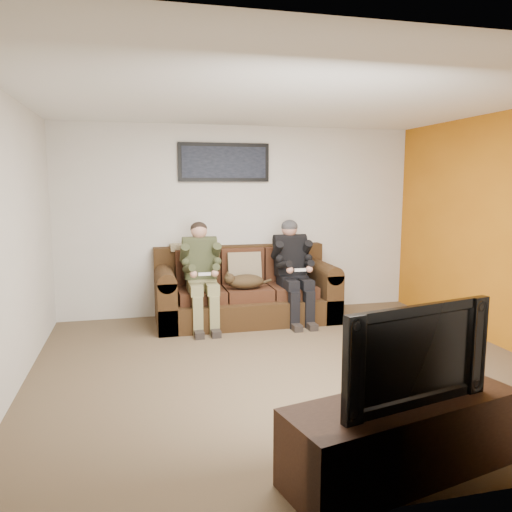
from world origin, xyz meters
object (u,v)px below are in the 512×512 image
object	(u,v)px
person_right	(293,264)
framed_poster	(224,162)
television	(406,351)
tv_stand	(402,437)
sofa	(245,292)
person_left	(201,268)
cat	(245,281)

from	to	relation	value
person_right	framed_poster	bearing A→B (deg)	144.38
person_right	television	size ratio (longest dim) A/B	1.23
television	tv_stand	bearing A→B (deg)	-110.20
sofa	television	size ratio (longest dim) A/B	2.17
framed_poster	television	world-z (taller)	framed_poster
sofa	framed_poster	size ratio (longest dim) A/B	1.89
person_left	television	xyz separation A→B (m)	(0.79, -3.59, 0.05)
sofa	cat	size ratio (longest dim) A/B	3.58
cat	framed_poster	world-z (taller)	framed_poster
person_left	cat	bearing A→B (deg)	-7.76
cat	tv_stand	distance (m)	3.54
person_left	person_right	xyz separation A→B (m)	(1.22, 0.00, 0.00)
person_right	cat	world-z (taller)	person_right
sofa	person_left	world-z (taller)	person_left
framed_poster	television	distance (m)	4.38
framed_poster	person_left	bearing A→B (deg)	-125.18
cat	person_right	bearing A→B (deg)	6.33
framed_poster	tv_stand	world-z (taller)	framed_poster
person_right	framed_poster	xyz separation A→B (m)	(-0.81, 0.58, 1.34)
tv_stand	person_right	bearing A→B (deg)	70.07
person_right	framed_poster	world-z (taller)	framed_poster
tv_stand	television	bearing A→B (deg)	69.80
person_right	framed_poster	size ratio (longest dim) A/B	1.07
framed_poster	sofa	bearing A→B (deg)	-62.35
cat	framed_poster	xyz separation A→B (m)	(-0.14, 0.65, 1.53)
person_right	person_left	bearing A→B (deg)	-179.98
framed_poster	television	xyz separation A→B (m)	(0.38, -4.17, -1.30)
tv_stand	television	size ratio (longest dim) A/B	1.44
person_left	person_right	bearing A→B (deg)	0.02
cat	tv_stand	world-z (taller)	cat
person_left	tv_stand	world-z (taller)	person_left
person_left	framed_poster	world-z (taller)	framed_poster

